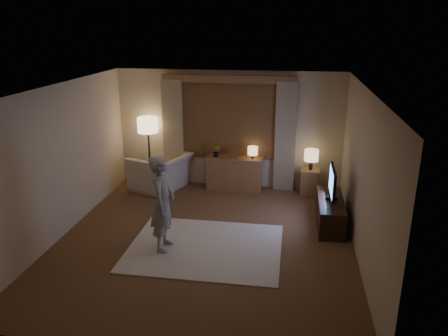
% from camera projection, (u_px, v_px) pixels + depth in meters
% --- Properties ---
extents(room, '(5.04, 5.54, 2.64)m').
position_uv_depth(room, '(210.00, 158.00, 7.56)').
color(room, brown).
rests_on(room, ground).
extents(rug, '(2.50, 2.00, 0.02)m').
position_uv_depth(rug, '(205.00, 247.00, 7.24)').
color(rug, beige).
rests_on(rug, floor).
extents(sideboard, '(1.20, 0.40, 0.70)m').
position_uv_depth(sideboard, '(234.00, 174.00, 9.72)').
color(sideboard, brown).
rests_on(sideboard, floor).
extents(picture_frame, '(0.16, 0.02, 0.20)m').
position_uv_depth(picture_frame, '(235.00, 155.00, 9.57)').
color(picture_frame, brown).
rests_on(picture_frame, sideboard).
extents(plant, '(0.17, 0.13, 0.30)m').
position_uv_depth(plant, '(217.00, 152.00, 9.62)').
color(plant, '#999999').
rests_on(plant, sideboard).
extents(table_lamp_sideboard, '(0.22, 0.22, 0.30)m').
position_uv_depth(table_lamp_sideboard, '(253.00, 151.00, 9.48)').
color(table_lamp_sideboard, black).
rests_on(table_lamp_sideboard, sideboard).
extents(floor_lamp, '(0.46, 0.46, 1.57)m').
position_uv_depth(floor_lamp, '(148.00, 129.00, 9.70)').
color(floor_lamp, black).
rests_on(floor_lamp, floor).
extents(armchair, '(1.40, 1.49, 0.78)m').
position_uv_depth(armchair, '(161.00, 172.00, 9.75)').
color(armchair, beige).
rests_on(armchair, floor).
extents(side_table, '(0.40, 0.40, 0.56)m').
position_uv_depth(side_table, '(310.00, 182.00, 9.45)').
color(side_table, brown).
rests_on(side_table, floor).
extents(table_lamp_side, '(0.30, 0.30, 0.44)m').
position_uv_depth(table_lamp_side, '(311.00, 156.00, 9.26)').
color(table_lamp_side, black).
rests_on(table_lamp_side, side_table).
extents(tv_stand, '(0.45, 1.40, 0.50)m').
position_uv_depth(tv_stand, '(330.00, 212.00, 8.01)').
color(tv_stand, black).
rests_on(tv_stand, floor).
extents(tv, '(0.20, 0.83, 0.60)m').
position_uv_depth(tv, '(332.00, 182.00, 7.83)').
color(tv, black).
rests_on(tv, tv_stand).
extents(person, '(0.40, 0.59, 1.60)m').
position_uv_depth(person, '(163.00, 203.00, 6.96)').
color(person, gray).
rests_on(person, rug).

